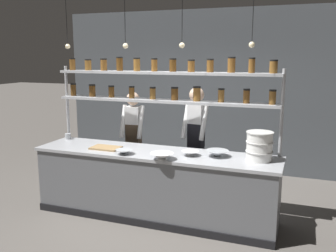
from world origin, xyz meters
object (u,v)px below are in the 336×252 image
(spice_shelf_unit, at_px, (164,88))
(chef_center, at_px, (196,136))
(chef_left, at_px, (133,136))
(prep_bowl_near_right, at_px, (162,156))
(serving_cup_front, at_px, (68,136))
(cutting_board, at_px, (106,148))
(prep_bowl_near_left, at_px, (124,152))
(prep_bowl_center_back, at_px, (190,153))
(prep_bowl_center_front, at_px, (217,154))
(container_stack, at_px, (259,146))

(spice_shelf_unit, bearing_deg, chef_center, 52.92)
(chef_left, distance_m, prep_bowl_near_right, 1.42)
(spice_shelf_unit, xyz_separation_m, chef_left, (-0.69, 0.45, -0.82))
(spice_shelf_unit, distance_m, serving_cup_front, 1.74)
(cutting_board, xyz_separation_m, prep_bowl_near_left, (0.37, -0.18, 0.02))
(cutting_board, distance_m, prep_bowl_center_back, 1.20)
(spice_shelf_unit, xyz_separation_m, serving_cup_front, (-1.55, -0.08, -0.78))
(cutting_board, relative_size, prep_bowl_center_front, 1.36)
(spice_shelf_unit, relative_size, chef_left, 1.98)
(prep_bowl_near_right, distance_m, serving_cup_front, 1.86)
(chef_left, height_order, container_stack, chef_left)
(container_stack, bearing_deg, serving_cup_front, 176.45)
(container_stack, xyz_separation_m, prep_bowl_center_front, (-0.52, -0.01, -0.14))
(prep_bowl_center_front, relative_size, serving_cup_front, 3.36)
(cutting_board, height_order, serving_cup_front, serving_cup_front)
(spice_shelf_unit, relative_size, prep_bowl_center_front, 10.91)
(container_stack, relative_size, prep_bowl_center_front, 1.22)
(prep_bowl_near_right, xyz_separation_m, serving_cup_front, (-1.77, 0.56, 0.00))
(prep_bowl_center_front, bearing_deg, chef_left, 154.69)
(cutting_board, bearing_deg, serving_cup_front, 159.01)
(chef_left, relative_size, chef_center, 0.94)
(prep_bowl_near_left, bearing_deg, cutting_board, 154.81)
(container_stack, distance_m, prep_bowl_center_back, 0.87)
(cutting_board, xyz_separation_m, prep_bowl_near_right, (0.92, -0.23, 0.03))
(chef_left, height_order, prep_bowl_near_left, chef_left)
(chef_left, relative_size, prep_bowl_center_front, 5.51)
(prep_bowl_near_right, bearing_deg, container_stack, 18.48)
(chef_left, relative_size, prep_bowl_near_left, 7.11)
(chef_center, xyz_separation_m, container_stack, (1.01, -0.72, 0.09))
(prep_bowl_near_left, distance_m, prep_bowl_center_front, 1.20)
(cutting_board, relative_size, prep_bowl_near_right, 1.34)
(chef_left, xyz_separation_m, prep_bowl_center_back, (1.19, -0.80, 0.02))
(prep_bowl_center_back, bearing_deg, prep_bowl_center_front, 13.67)
(prep_bowl_near_right, bearing_deg, cutting_board, 165.79)
(prep_bowl_near_left, bearing_deg, chef_left, 109.22)
(cutting_board, xyz_separation_m, serving_cup_front, (-0.85, 0.32, 0.03))
(prep_bowl_center_front, bearing_deg, container_stack, 0.95)
(spice_shelf_unit, bearing_deg, container_stack, -11.04)
(prep_bowl_center_back, bearing_deg, prep_bowl_near_right, -133.94)
(prep_bowl_near_left, distance_m, prep_bowl_center_back, 0.86)
(spice_shelf_unit, height_order, chef_left, spice_shelf_unit)
(container_stack, xyz_separation_m, prep_bowl_near_left, (-1.68, -0.32, -0.15))
(spice_shelf_unit, distance_m, prep_bowl_near_right, 1.04)
(spice_shelf_unit, xyz_separation_m, prep_bowl_center_front, (0.83, -0.27, -0.79))
(chef_center, height_order, prep_bowl_center_front, chef_center)
(chef_left, distance_m, prep_bowl_near_left, 1.09)
(serving_cup_front, bearing_deg, prep_bowl_near_right, -17.52)
(spice_shelf_unit, bearing_deg, cutting_board, -149.86)
(prep_bowl_near_left, bearing_deg, prep_bowl_near_right, -6.09)
(serving_cup_front, bearing_deg, spice_shelf_unit, 3.09)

